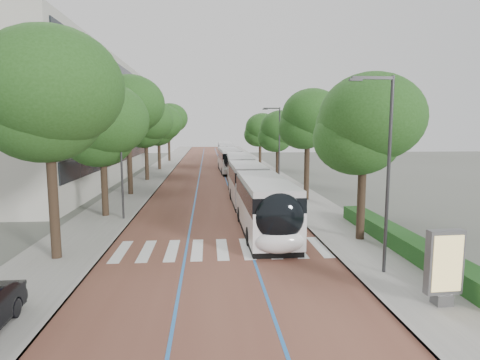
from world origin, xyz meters
name	(u,v)px	position (x,y,z in m)	size (l,w,h in m)	color
ground	(219,256)	(0.00, 0.00, 0.00)	(160.00, 160.00, 0.00)	#51544C
road	(211,169)	(0.00, 40.00, 0.01)	(11.00, 140.00, 0.02)	brown
sidewalk_left	(160,170)	(-7.50, 40.00, 0.06)	(4.00, 140.00, 0.12)	gray
sidewalk_right	(262,169)	(7.50, 40.00, 0.06)	(4.00, 140.00, 0.12)	gray
kerb_left	(173,169)	(-5.60, 40.00, 0.06)	(0.20, 140.00, 0.14)	gray
kerb_right	(249,169)	(5.60, 40.00, 0.06)	(0.20, 140.00, 0.14)	gray
zebra_crossing	(222,249)	(0.20, 1.00, 0.03)	(10.55, 3.60, 0.01)	silver
lane_line_left	(200,169)	(-1.60, 40.00, 0.02)	(0.12, 126.00, 0.01)	#2263AE
lane_line_right	(222,169)	(1.60, 40.00, 0.02)	(0.12, 126.00, 0.01)	#2263AE
office_building	(36,119)	(-19.47, 28.00, 7.00)	(18.11, 40.00, 14.00)	#9F9E94
hedge	(403,241)	(9.10, 0.00, 0.52)	(1.20, 14.00, 0.80)	#194919
streetlight_near	(385,160)	(6.62, -3.00, 4.82)	(1.82, 0.20, 8.00)	#323234
streetlight_far	(278,140)	(6.62, 22.00, 4.82)	(1.82, 0.20, 8.00)	#323234
lamp_post_left	(121,158)	(-6.10, 8.00, 4.12)	(0.14, 0.14, 8.00)	#323234
trees_left	(143,121)	(-7.50, 26.10, 6.76)	(6.34, 61.26, 10.10)	black
trees_right	(289,130)	(7.70, 21.51, 5.86)	(5.42, 47.34, 8.66)	black
lead_bus	(256,195)	(2.71, 7.65, 1.63)	(2.70, 18.42, 3.20)	black
bus_queued_0	(240,170)	(2.86, 23.63, 1.62)	(2.93, 12.47, 3.20)	silver
bus_queued_1	(229,160)	(2.42, 36.27, 1.62)	(2.88, 12.47, 3.20)	silver
bus_queued_2	(227,154)	(2.68, 49.86, 1.62)	(2.83, 12.46, 3.20)	silver
bus_queued_3	(225,150)	(2.84, 62.02, 1.62)	(2.72, 12.44, 3.20)	silver
ad_panel	(444,266)	(7.42, -6.16, 1.48)	(1.27, 0.51, 2.59)	#59595B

